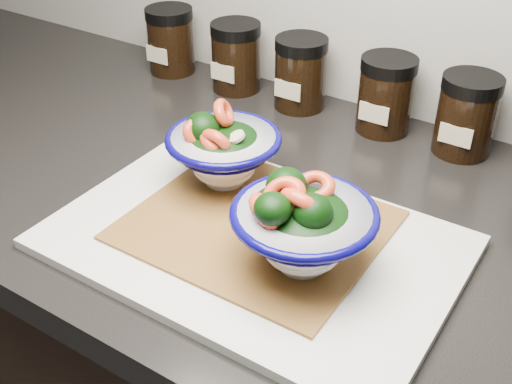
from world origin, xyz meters
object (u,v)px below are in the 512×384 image
Objects in this scene: bowl_left at (222,150)px; spice_jar_b at (236,57)px; spice_jar_e at (466,115)px; bowl_right at (302,226)px; cutting_board at (253,242)px; spice_jar_d at (386,95)px; spice_jar_a at (171,40)px; spice_jar_c at (300,73)px.

bowl_left is 1.28× the size of spice_jar_b.
bowl_left is at bearing -130.02° from spice_jar_e.
bowl_right reaches higher than spice_jar_e.
bowl_left is (-0.10, 0.07, 0.05)m from cutting_board.
cutting_board is at bearing -91.45° from spice_jar_d.
spice_jar_a is 1.00× the size of spice_jar_d.
bowl_right is at bearing -60.09° from spice_jar_c.
bowl_right is at bearing -80.34° from spice_jar_d.
spice_jar_e is (0.26, 0.00, 0.00)m from spice_jar_c.
bowl_left is at bearing -111.36° from spice_jar_d.
spice_jar_d is (0.10, 0.27, -0.00)m from bowl_left.
spice_jar_c is at bearing 98.42° from bowl_left.
spice_jar_b and spice_jar_e have the same top height.
bowl_right is 1.36× the size of spice_jar_c.
bowl_left reaches higher than spice_jar_a.
bowl_right is (0.07, -0.01, 0.06)m from cutting_board.
cutting_board is at bearing -38.17° from bowl_left.
spice_jar_d is at bearing 180.00° from spice_jar_e.
bowl_left is 1.28× the size of spice_jar_a.
bowl_left is 0.31m from spice_jar_b.
spice_jar_d is (0.40, 0.00, 0.00)m from spice_jar_a.
bowl_left reaches higher than spice_jar_e.
spice_jar_b is 1.00× the size of spice_jar_e.
spice_jar_d reaches higher than cutting_board.
spice_jar_c is 1.00× the size of spice_jar_e.
bowl_right is 0.41m from spice_jar_c.
spice_jar_c is (-0.04, 0.27, -0.00)m from bowl_left.
spice_jar_e is (0.52, 0.00, 0.00)m from spice_jar_a.
spice_jar_b is at bearing 121.26° from bowl_left.
bowl_left is 0.40m from spice_jar_a.
spice_jar_a and spice_jar_d have the same top height.
bowl_left is 0.28m from spice_jar_d.
bowl_left is at bearing -58.74° from spice_jar_b.
spice_jar_b and spice_jar_d have the same top height.
spice_jar_a is at bearing 142.66° from bowl_right.
cutting_board is 3.12× the size of bowl_left.
spice_jar_d is (-0.06, 0.35, -0.01)m from bowl_right.
spice_jar_a is 1.00× the size of spice_jar_b.
cutting_board is 3.98× the size of spice_jar_e.
cutting_board is at bearing -68.44° from spice_jar_c.
spice_jar_c is (-0.13, 0.34, 0.05)m from cutting_board.
cutting_board is at bearing -53.01° from spice_jar_b.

